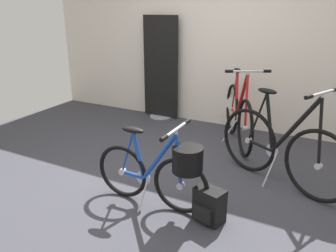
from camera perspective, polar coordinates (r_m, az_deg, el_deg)
ground_plane at (r=3.65m, az=-2.59°, el=-8.73°), size 6.00×6.00×0.00m
back_wall at (r=5.11m, az=9.41°, el=15.44°), size 6.00×0.10×2.78m
floor_banner_stand at (r=5.44m, az=-1.24°, el=8.77°), size 0.60×0.36×1.60m
folding_bike_foreground at (r=2.98m, az=-0.87°, el=-7.22°), size 1.12×0.53×0.79m
display_bike_left at (r=3.56m, az=18.39°, el=-3.56°), size 1.39×0.71×1.04m
display_bike_right at (r=4.52m, az=11.69°, el=1.87°), size 0.78×1.34×1.04m
backpack_on_floor at (r=2.94m, az=6.90°, el=-13.08°), size 0.28×0.24×0.30m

